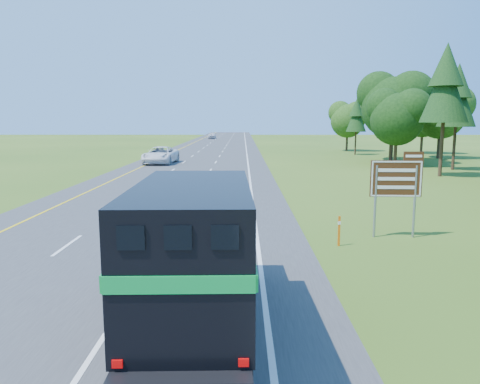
{
  "coord_description": "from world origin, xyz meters",
  "views": [
    {
      "loc": [
        4.91,
        -6.42,
        4.8
      ],
      "look_at": [
        4.79,
        15.39,
        1.44
      ],
      "focal_mm": 35.0,
      "sensor_mm": 36.0,
      "label": 1
    }
  ],
  "objects": [
    {
      "name": "far_car",
      "position": [
        -3.04,
        114.56,
        0.87
      ],
      "size": [
        2.31,
        5.01,
        1.66
      ],
      "primitive_type": "imported",
      "rotation": [
        0.0,
        0.0,
        0.07
      ],
      "color": "silver",
      "rests_on": "road"
    },
    {
      "name": "lane_markings",
      "position": [
        0.0,
        50.0,
        0.04
      ],
      "size": [
        11.15,
        260.0,
        0.01
      ],
      "color": "yellow",
      "rests_on": "road"
    },
    {
      "name": "exit_sign",
      "position": [
        11.2,
        12.47,
        2.3
      ],
      "size": [
        2.09,
        0.16,
        3.55
      ],
      "rotation": [
        0.0,
        0.0,
        -0.04
      ],
      "color": "gray",
      "rests_on": "ground"
    },
    {
      "name": "road",
      "position": [
        0.0,
        50.0,
        0.02
      ],
      "size": [
        15.0,
        260.0,
        0.04
      ],
      "primitive_type": "cube",
      "color": "#38383A",
      "rests_on": "ground"
    },
    {
      "name": "white_suv",
      "position": [
        -4.18,
        45.21,
        0.97
      ],
      "size": [
        3.52,
        6.86,
        1.85
      ],
      "primitive_type": "imported",
      "rotation": [
        0.0,
        0.0,
        -0.07
      ],
      "color": "white",
      "rests_on": "road"
    },
    {
      "name": "delineator",
      "position": [
        8.62,
        11.1,
        0.63
      ],
      "size": [
        0.1,
        0.05,
        1.17
      ],
      "color": "#F3600C",
      "rests_on": "ground"
    },
    {
      "name": "horse_truck",
      "position": [
        3.83,
        3.95,
        1.87
      ],
      "size": [
        2.63,
        7.78,
        3.41
      ],
      "rotation": [
        0.0,
        0.0,
        0.03
      ],
      "color": "black",
      "rests_on": "road"
    }
  ]
}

